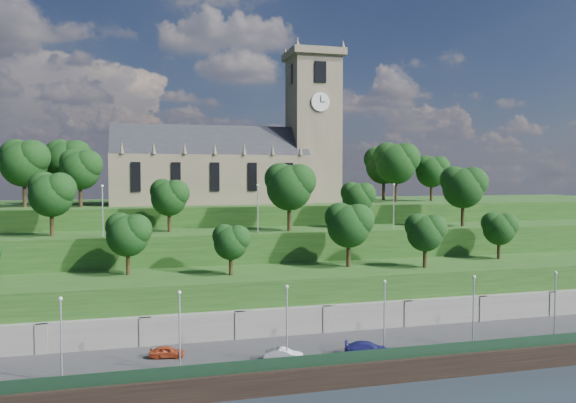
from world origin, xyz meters
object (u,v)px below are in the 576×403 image
object	(u,v)px
car_middle	(284,355)
car_right	(368,349)
car_left	(167,352)
church	(239,159)

from	to	relation	value
car_middle	car_right	bearing A→B (deg)	-71.43
car_left	car_right	size ratio (longest dim) A/B	0.73
car_middle	church	bearing A→B (deg)	17.51
church	car_middle	size ratio (longest dim) A/B	10.36
church	car_left	bearing A→B (deg)	-109.38
church	car_right	world-z (taller)	church
church	car_left	world-z (taller)	church
car_left	car_right	bearing A→B (deg)	-93.10
car_left	car_right	world-z (taller)	car_right
church	car_middle	world-z (taller)	church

